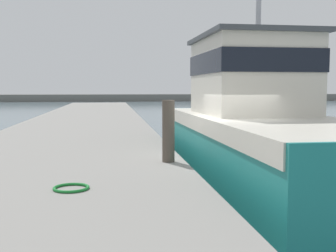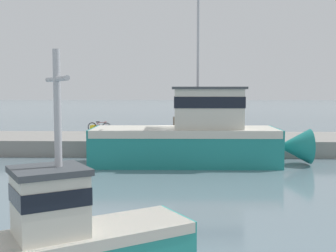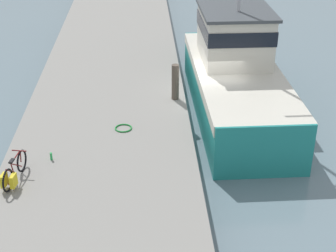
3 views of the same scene
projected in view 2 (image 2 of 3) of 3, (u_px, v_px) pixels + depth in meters
name	position (u px, v px, depth m)	size (l,w,h in m)	color
ground_plane	(182.00, 161.00, 23.42)	(320.00, 320.00, 0.00)	slate
dock_pier	(182.00, 143.00, 27.40)	(6.11, 80.00, 0.96)	gray
fishing_boat_main	(196.00, 135.00, 22.14)	(3.47, 11.50, 11.17)	teal
boat_orange_near	(64.00, 245.00, 8.19)	(3.95, 5.29, 4.66)	teal
bicycle_touring	(97.00, 127.00, 29.93)	(0.61, 1.73, 0.76)	black
mooring_post	(175.00, 129.00, 24.67)	(0.29, 0.29, 1.42)	#51473D
hose_coil	(138.00, 137.00, 26.76)	(0.61, 0.61, 0.05)	#197A2D
water_bottle_by_bike	(113.00, 132.00, 29.02)	(0.07, 0.07, 0.25)	green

